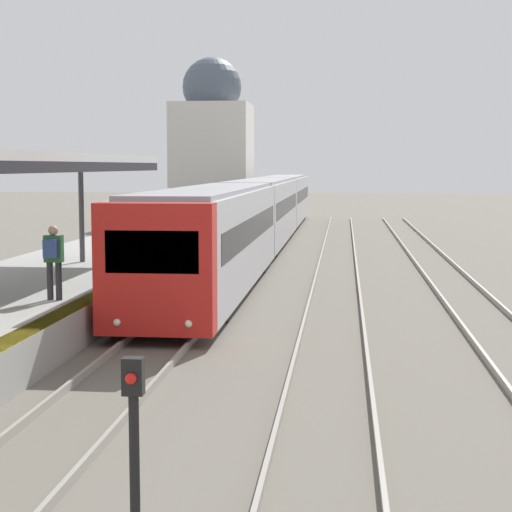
% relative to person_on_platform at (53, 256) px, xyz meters
% --- Properties ---
extents(person_on_platform, '(0.40, 0.40, 1.66)m').
position_rel_person_on_platform_xyz_m(person_on_platform, '(0.00, 0.00, 0.00)').
color(person_on_platform, '#2D2D33').
rests_on(person_on_platform, station_platform).
extents(train_near, '(2.58, 47.02, 3.21)m').
position_rel_person_on_platform_xyz_m(train_near, '(2.41, 22.71, -0.10)').
color(train_near, red).
rests_on(train_near, ground_plane).
extents(signal_post_near, '(0.20, 0.21, 2.06)m').
position_rel_person_on_platform_xyz_m(signal_post_near, '(4.43, -10.48, -0.61)').
color(signal_post_near, black).
rests_on(signal_post_near, ground_plane).
extents(distant_domed_building, '(5.30, 5.30, 11.31)m').
position_rel_person_on_platform_xyz_m(distant_domed_building, '(-2.77, 40.97, 3.39)').
color(distant_domed_building, silver).
rests_on(distant_domed_building, ground_plane).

